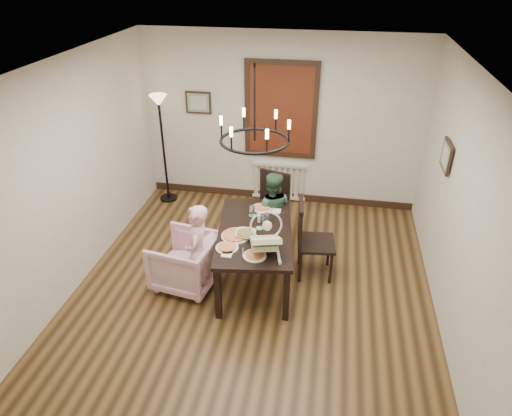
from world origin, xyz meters
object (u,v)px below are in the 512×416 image
(seated_man, at_px, (272,218))
(armchair, at_px, (185,261))
(dining_table, at_px, (255,236))
(floor_lamp, at_px, (164,151))
(chair_far, at_px, (268,210))
(elderly_woman, at_px, (198,259))
(baby_bouncer, at_px, (265,238))
(drinking_glass, at_px, (265,218))
(chair_right, at_px, (316,239))

(seated_man, bearing_deg, armchair, 41.37)
(dining_table, height_order, floor_lamp, floor_lamp)
(chair_far, relative_size, seated_man, 1.07)
(floor_lamp, bearing_deg, elderly_woman, -61.61)
(baby_bouncer, bearing_deg, chair_far, 82.85)
(elderly_woman, distance_m, floor_lamp, 2.67)
(drinking_glass, bearing_deg, baby_bouncer, -80.22)
(dining_table, height_order, baby_bouncer, baby_bouncer)
(chair_far, bearing_deg, baby_bouncer, -65.99)
(chair_right, distance_m, seated_man, 0.82)
(chair_far, xyz_separation_m, drinking_glass, (0.06, -0.73, 0.30))
(chair_right, bearing_deg, drinking_glass, 89.28)
(elderly_woman, bearing_deg, seated_man, 141.16)
(armchair, xyz_separation_m, baby_bouncer, (1.06, -0.17, 0.59))
(drinking_glass, bearing_deg, chair_right, 5.52)
(elderly_woman, height_order, floor_lamp, floor_lamp)
(dining_table, xyz_separation_m, chair_far, (0.03, 0.92, -0.14))
(dining_table, distance_m, chair_right, 0.82)
(chair_far, relative_size, baby_bouncer, 1.98)
(dining_table, distance_m, elderly_woman, 0.77)
(seated_man, bearing_deg, floor_lamp, -35.20)
(elderly_woman, bearing_deg, armchair, -130.10)
(armchair, bearing_deg, baby_bouncer, 90.27)
(elderly_woman, xyz_separation_m, baby_bouncer, (0.83, -0.01, 0.41))
(chair_far, distance_m, elderly_woman, 1.48)
(seated_man, bearing_deg, elderly_woman, 52.94)
(elderly_woman, relative_size, seated_man, 1.05)
(chair_right, relative_size, drinking_glass, 6.97)
(seated_man, distance_m, baby_bouncer, 1.25)
(chair_far, height_order, armchair, chair_far)
(baby_bouncer, relative_size, drinking_glass, 3.44)
(chair_far, bearing_deg, dining_table, -75.07)
(chair_far, bearing_deg, armchair, -110.28)
(chair_far, relative_size, elderly_woman, 1.02)
(dining_table, relative_size, floor_lamp, 0.96)
(floor_lamp, bearing_deg, chair_right, -32.03)
(elderly_woman, bearing_deg, drinking_glass, 123.50)
(armchair, xyz_separation_m, seated_man, (0.96, 1.00, 0.15))
(dining_table, relative_size, chair_far, 1.62)
(elderly_woman, bearing_deg, dining_table, 116.76)
(drinking_glass, distance_m, floor_lamp, 2.62)
(armchair, relative_size, baby_bouncer, 1.43)
(dining_table, xyz_separation_m, chair_right, (0.76, 0.26, -0.13))
(chair_far, xyz_separation_m, baby_bouncer, (0.17, -1.34, 0.40))
(chair_far, xyz_separation_m, armchair, (-0.89, -1.18, -0.18))
(dining_table, relative_size, chair_right, 1.59)
(dining_table, relative_size, drinking_glass, 11.05)
(elderly_woman, distance_m, baby_bouncer, 0.92)
(chair_far, distance_m, chair_right, 0.99)
(elderly_woman, relative_size, drinking_glass, 6.68)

